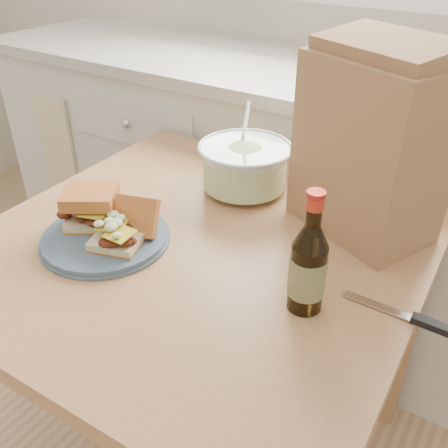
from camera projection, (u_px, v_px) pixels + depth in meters
The scene contains 9 objects.
cabinet_run at pixel (294, 196), 1.84m from camera, with size 2.50×0.64×0.94m.
dining_table at pixel (201, 281), 1.13m from camera, with size 0.94×0.94×0.76m.
plate at pixel (105, 238), 1.07m from camera, with size 0.27×0.27×0.02m, color #475F74.
sandwich_left at pixel (92, 207), 1.08m from camera, with size 0.15×0.14×0.08m.
sandwich_right at pixel (123, 229), 1.03m from camera, with size 0.12×0.16×0.08m.
coleslaw_bowl at pixel (245, 168), 1.23m from camera, with size 0.23×0.23×0.23m.
beer_bottle at pixel (308, 267), 0.85m from camera, with size 0.07×0.07×0.23m.
knife at pixel (420, 321), 0.85m from camera, with size 0.20×0.02×0.01m.
paper_bag at pixel (371, 149), 1.02m from camera, with size 0.28×0.19×0.37m, color #9E724C.
Camera 1 is at (0.66, 0.21, 1.37)m, focal length 40.00 mm.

